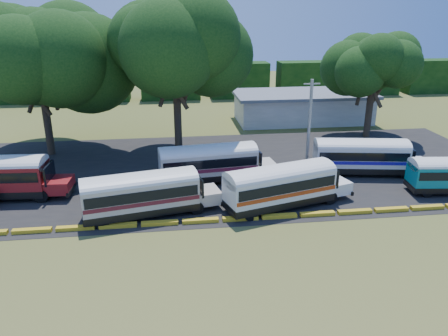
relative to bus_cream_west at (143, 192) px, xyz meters
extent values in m
plane|color=#44551C|center=(2.66, -2.75, -1.96)|extent=(160.00, 160.00, 0.00)
cube|color=black|center=(3.66, 9.25, -1.95)|extent=(64.00, 24.00, 0.02)
cube|color=gold|center=(-7.84, -1.75, -1.81)|extent=(2.70, 0.45, 0.30)
cube|color=gold|center=(-4.84, -1.75, -1.81)|extent=(2.70, 0.45, 0.30)
cube|color=gold|center=(-1.84, -1.75, -1.81)|extent=(2.70, 0.45, 0.30)
cube|color=gold|center=(1.16, -1.75, -1.81)|extent=(2.70, 0.45, 0.30)
cube|color=gold|center=(4.16, -1.75, -1.81)|extent=(2.70, 0.45, 0.30)
cube|color=gold|center=(7.16, -1.75, -1.81)|extent=(2.70, 0.45, 0.30)
cube|color=gold|center=(10.16, -1.75, -1.81)|extent=(2.70, 0.45, 0.30)
cube|color=gold|center=(13.16, -1.75, -1.81)|extent=(2.70, 0.45, 0.30)
cube|color=gold|center=(16.16, -1.75, -1.81)|extent=(2.70, 0.45, 0.30)
cube|color=gold|center=(19.16, -1.75, -1.81)|extent=(2.70, 0.45, 0.30)
cube|color=gold|center=(22.16, -1.75, -1.81)|extent=(2.70, 0.45, 0.30)
cube|color=silver|center=(20.66, 27.25, -0.16)|extent=(18.00, 8.00, 3.60)
cube|color=slate|center=(20.66, 27.25, 1.84)|extent=(19.00, 9.00, 0.40)
cube|color=black|center=(-21.34, 45.25, 1.04)|extent=(10.00, 4.00, 6.00)
cube|color=black|center=(-9.34, 45.25, 1.04)|extent=(10.00, 4.00, 6.00)
cube|color=black|center=(2.66, 45.25, 1.04)|extent=(10.00, 4.00, 6.00)
cube|color=black|center=(14.66, 45.25, 1.04)|extent=(10.00, 4.00, 6.00)
cube|color=black|center=(26.66, 45.25, 1.04)|extent=(10.00, 4.00, 6.00)
cube|color=black|center=(38.66, 45.25, 1.04)|extent=(10.00, 4.00, 6.00)
cube|color=black|center=(50.66, 45.25, 1.04)|extent=(10.00, 4.00, 6.00)
cylinder|color=black|center=(-8.49, 3.47, -1.41)|extent=(1.12, 0.38, 1.11)
cylinder|color=black|center=(-8.35, 5.83, -1.41)|extent=(1.12, 0.38, 1.11)
cube|color=maroon|center=(-7.20, 4.57, -0.91)|extent=(2.13, 2.55, 1.05)
cube|color=black|center=(-7.90, 4.61, 0.17)|extent=(0.32, 2.55, 1.52)
cube|color=black|center=(-6.27, 4.52, -1.35)|extent=(0.36, 2.72, 0.33)
cylinder|color=black|center=(4.00, -0.31, -1.44)|extent=(1.08, 0.50, 1.05)
cylinder|color=black|center=(3.54, 1.88, -1.44)|extent=(1.08, 0.50, 1.05)
cylinder|color=black|center=(-2.97, -1.76, -1.44)|extent=(1.08, 0.50, 1.05)
cylinder|color=black|center=(-3.42, 0.43, -1.44)|extent=(1.08, 0.50, 1.05)
cube|color=black|center=(-0.22, -0.05, -1.28)|extent=(8.94, 4.31, 0.58)
cube|color=beige|center=(-0.22, -0.05, -0.04)|extent=(8.94, 4.31, 1.92)
cube|color=black|center=(-0.22, -0.05, 0.19)|extent=(8.61, 4.30, 0.80)
cube|color=#5A1720|center=(-0.22, -0.05, -0.42)|extent=(8.86, 4.33, 0.31)
ellipsoid|color=silver|center=(-0.22, -0.05, 0.92)|extent=(8.94, 4.31, 1.18)
cube|color=beige|center=(4.90, 1.02, -0.97)|extent=(2.31, 2.64, 0.99)
cube|color=black|center=(4.25, 0.88, 0.06)|extent=(0.64, 2.39, 1.44)
cube|color=black|center=(5.77, 1.20, -1.38)|extent=(0.71, 2.55, 0.31)
cube|color=black|center=(-4.37, -0.91, -1.38)|extent=(0.71, 2.55, 0.31)
cylinder|color=black|center=(9.73, 5.55, -1.43)|extent=(1.09, 0.41, 1.06)
cylinder|color=black|center=(9.48, 7.81, -1.43)|extent=(1.09, 0.41, 1.06)
cylinder|color=black|center=(2.55, 4.76, -1.43)|extent=(1.09, 0.41, 1.06)
cylinder|color=black|center=(2.30, 7.02, -1.43)|extent=(1.09, 0.41, 1.06)
cube|color=black|center=(5.49, 6.23, -1.27)|extent=(8.95, 3.60, 0.58)
cube|color=beige|center=(5.49, 6.23, -0.01)|extent=(8.95, 3.60, 1.94)
cube|color=black|center=(5.49, 6.23, 0.22)|extent=(8.61, 3.63, 0.82)
cube|color=maroon|center=(5.49, 6.23, -0.40)|extent=(8.87, 3.63, 0.32)
ellipsoid|color=silver|center=(5.49, 6.23, 0.96)|extent=(8.95, 3.60, 1.19)
cube|color=beige|center=(10.77, 6.81, -0.95)|extent=(2.16, 2.53, 1.01)
cube|color=black|center=(10.10, 6.74, 0.09)|extent=(0.43, 2.45, 1.46)
cube|color=black|center=(11.67, 6.91, -1.38)|extent=(0.48, 2.61, 0.32)
cube|color=black|center=(1.21, 5.75, -1.38)|extent=(0.48, 2.61, 0.32)
cylinder|color=black|center=(14.90, 0.16, -1.43)|extent=(1.11, 0.59, 1.07)
cylinder|color=black|center=(14.26, 2.36, -1.43)|extent=(1.11, 0.59, 1.07)
cylinder|color=black|center=(7.91, -1.88, -1.43)|extent=(1.11, 0.59, 1.07)
cylinder|color=black|center=(7.27, 0.32, -1.43)|extent=(1.11, 0.59, 1.07)
cube|color=black|center=(10.57, 0.09, -1.26)|extent=(9.18, 5.03, 0.59)
cube|color=white|center=(10.57, 0.09, 0.00)|extent=(9.18, 5.03, 1.96)
cube|color=black|center=(10.57, 0.09, 0.24)|extent=(8.86, 4.99, 0.82)
cube|color=#A73610|center=(10.57, 0.09, -0.39)|extent=(9.10, 5.05, 0.32)
ellipsoid|color=silver|center=(10.57, 0.09, 0.98)|extent=(9.18, 5.03, 1.20)
cube|color=white|center=(15.71, 1.59, -0.94)|extent=(2.51, 2.80, 1.02)
cube|color=black|center=(15.06, 1.40, 0.10)|extent=(0.84, 2.41, 1.47)
cube|color=black|center=(16.58, 1.84, -1.37)|extent=(0.92, 2.57, 0.32)
cube|color=black|center=(6.41, -1.13, -1.37)|extent=(0.92, 2.57, 0.32)
cylinder|color=black|center=(23.85, 4.65, -1.44)|extent=(1.08, 0.46, 1.04)
cylinder|color=black|center=(24.22, 6.86, -1.44)|extent=(1.08, 0.46, 1.04)
cylinder|color=black|center=(16.84, 5.81, -1.44)|extent=(1.08, 0.46, 1.04)
cylinder|color=black|center=(17.21, 8.01, -1.44)|extent=(1.08, 0.46, 1.04)
cube|color=black|center=(20.01, 6.42, -1.28)|extent=(8.88, 3.97, 0.57)
cube|color=silver|center=(20.01, 6.42, -0.04)|extent=(8.88, 3.97, 1.91)
cube|color=black|center=(20.01, 6.42, 0.19)|extent=(8.55, 3.98, 0.80)
cube|color=#190E91|center=(20.01, 6.42, -0.43)|extent=(8.80, 4.00, 0.31)
ellipsoid|color=silver|center=(20.01, 6.42, 0.91)|extent=(8.88, 3.97, 1.18)
cube|color=silver|center=(25.17, 5.57, -0.97)|extent=(2.23, 2.57, 0.99)
cube|color=black|center=(24.52, 5.67, 0.05)|extent=(0.55, 2.40, 1.43)
cube|color=black|center=(26.04, 5.42, -1.39)|extent=(0.60, 2.56, 0.31)
cube|color=black|center=(15.84, 7.11, -1.39)|extent=(0.60, 2.56, 0.31)
cylinder|color=black|center=(23.43, 0.41, -1.49)|extent=(0.97, 0.37, 0.94)
cylinder|color=black|center=(23.66, 2.42, -1.49)|extent=(0.97, 0.37, 0.94)
cube|color=black|center=(22.46, 1.54, -1.44)|extent=(0.43, 2.31, 0.28)
cylinder|color=#34241A|center=(-10.69, 16.38, 1.55)|extent=(0.80, 0.80, 7.03)
cylinder|color=#34241A|center=(-9.47, 16.82, 4.57)|extent=(1.29, 2.57, 4.02)
cylinder|color=#34241A|center=(-11.69, 17.21, 4.57)|extent=(1.99, 2.26, 4.02)
cylinder|color=#34241A|center=(-10.92, 15.10, 4.57)|extent=(2.61, 0.88, 4.02)
ellipsoid|color=black|center=(-10.69, 16.38, 8.33)|extent=(13.22, 13.22, 9.70)
cylinder|color=#34241A|center=(3.07, 14.89, 2.03)|extent=(0.80, 0.80, 7.99)
cylinder|color=#34241A|center=(4.29, 15.33, 5.46)|extent=(1.40, 2.86, 4.55)
cylinder|color=#34241A|center=(2.08, 15.72, 5.46)|extent=(2.19, 2.49, 4.55)
cylinder|color=#34241A|center=(2.85, 13.61, 5.46)|extent=(2.91, 0.93, 4.55)
ellipsoid|color=black|center=(3.07, 14.89, 9.67)|extent=(11.93, 11.93, 8.75)
cylinder|color=#34241A|center=(26.30, 18.64, 1.04)|extent=(0.80, 0.80, 6.01)
cylinder|color=#34241A|center=(27.52, 19.08, 3.62)|extent=(1.19, 2.27, 3.47)
cylinder|color=#34241A|center=(25.31, 19.47, 3.62)|extent=(1.79, 2.01, 3.47)
cylinder|color=#34241A|center=(26.08, 17.36, 3.62)|extent=(2.30, 0.83, 3.47)
ellipsoid|color=black|center=(26.30, 18.64, 6.91)|extent=(8.56, 8.56, 6.28)
cylinder|color=gray|center=(15.74, 9.29, 2.38)|extent=(0.30, 0.30, 8.67)
cube|color=gray|center=(15.74, 9.29, 6.28)|extent=(1.60, 0.12, 0.12)
camera|label=1|loc=(2.21, -30.75, 13.15)|focal=35.00mm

